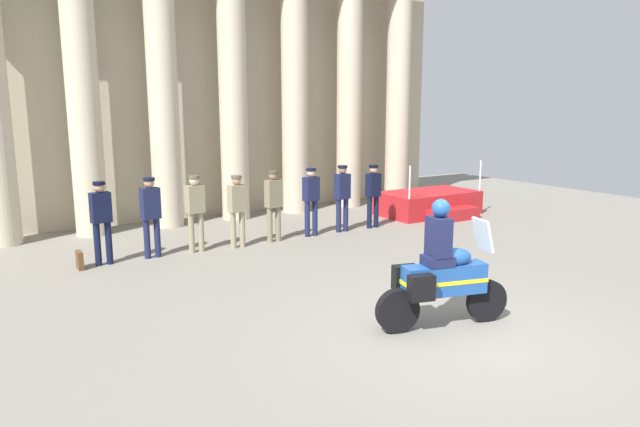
% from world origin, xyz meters
% --- Properties ---
extents(ground_plane, '(28.00, 28.00, 0.00)m').
position_xyz_m(ground_plane, '(0.00, 0.00, 0.00)').
color(ground_plane, gray).
extents(colonnade_backdrop, '(15.11, 1.62, 7.51)m').
position_xyz_m(colonnade_backdrop, '(0.77, 10.00, 4.01)').
color(colonnade_backdrop, '#B6AB91').
rests_on(colonnade_backdrop, ground_plane).
extents(reviewing_stand, '(2.86, 2.11, 1.57)m').
position_xyz_m(reviewing_stand, '(5.80, 7.02, 0.32)').
color(reviewing_stand, '#B21E23').
rests_on(reviewing_stand, ground_plane).
extents(officer_in_row_0, '(0.41, 0.27, 1.69)m').
position_xyz_m(officer_in_row_0, '(-3.48, 6.51, 1.00)').
color(officer_in_row_0, black).
rests_on(officer_in_row_0, ground_plane).
extents(officer_in_row_1, '(0.41, 0.27, 1.71)m').
position_xyz_m(officer_in_row_1, '(-2.48, 6.53, 1.00)').
color(officer_in_row_1, '#191E42').
rests_on(officer_in_row_1, ground_plane).
extents(officer_in_row_2, '(0.41, 0.27, 1.69)m').
position_xyz_m(officer_in_row_2, '(-1.53, 6.49, 1.00)').
color(officer_in_row_2, gray).
rests_on(officer_in_row_2, ground_plane).
extents(officer_in_row_3, '(0.41, 0.27, 1.64)m').
position_xyz_m(officer_in_row_3, '(-0.59, 6.38, 0.97)').
color(officer_in_row_3, gray).
rests_on(officer_in_row_3, ground_plane).
extents(officer_in_row_4, '(0.41, 0.27, 1.68)m').
position_xyz_m(officer_in_row_4, '(0.37, 6.46, 0.99)').
color(officer_in_row_4, '#7A7056').
rests_on(officer_in_row_4, ground_plane).
extents(officer_in_row_5, '(0.41, 0.27, 1.68)m').
position_xyz_m(officer_in_row_5, '(1.41, 6.48, 0.99)').
color(officer_in_row_5, '#191E42').
rests_on(officer_in_row_5, ground_plane).
extents(officer_in_row_6, '(0.41, 0.27, 1.69)m').
position_xyz_m(officer_in_row_6, '(2.34, 6.49, 1.00)').
color(officer_in_row_6, '#191E42').
rests_on(officer_in_row_6, ground_plane).
extents(officer_in_row_7, '(0.41, 0.27, 1.64)m').
position_xyz_m(officer_in_row_7, '(3.29, 6.47, 0.97)').
color(officer_in_row_7, black).
rests_on(officer_in_row_7, ground_plane).
extents(motorcycle_with_rider, '(2.05, 0.88, 1.90)m').
position_xyz_m(motorcycle_with_rider, '(-0.08, 0.45, 0.79)').
color(motorcycle_with_rider, black).
rests_on(motorcycle_with_rider, ground_plane).
extents(briefcase_on_ground, '(0.10, 0.32, 0.36)m').
position_xyz_m(briefcase_on_ground, '(-3.95, 6.43, 0.18)').
color(briefcase_on_ground, brown).
rests_on(briefcase_on_ground, ground_plane).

